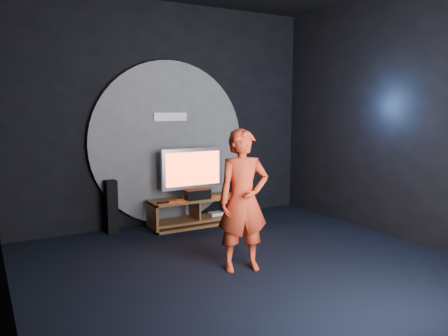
{
  "coord_description": "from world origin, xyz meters",
  "views": [
    {
      "loc": [
        -2.68,
        -4.07,
        1.87
      ],
      "look_at": [
        0.22,
        1.05,
        1.05
      ],
      "focal_mm": 35.0,
      "sensor_mm": 36.0,
      "label": 1
    }
  ],
  "objects_px": {
    "tower_speaker_right": "(250,198)",
    "subwoofer": "(249,213)",
    "tower_speaker_left": "(111,207)",
    "media_console": "(195,213)",
    "player": "(243,200)",
    "tv": "(193,171)"
  },
  "relations": [
    {
      "from": "tv",
      "to": "subwoofer",
      "type": "bearing_deg",
      "value": -22.51
    },
    {
      "from": "tower_speaker_right",
      "to": "player",
      "type": "distance_m",
      "value": 2.18
    },
    {
      "from": "media_console",
      "to": "tower_speaker_left",
      "type": "bearing_deg",
      "value": 169.3
    },
    {
      "from": "tv",
      "to": "subwoofer",
      "type": "height_order",
      "value": "tv"
    },
    {
      "from": "subwoofer",
      "to": "player",
      "type": "distance_m",
      "value": 2.17
    },
    {
      "from": "media_console",
      "to": "tv",
      "type": "bearing_deg",
      "value": 95.8
    },
    {
      "from": "tower_speaker_left",
      "to": "tower_speaker_right",
      "type": "xyz_separation_m",
      "value": [
        2.15,
        -0.46,
        0.0
      ]
    },
    {
      "from": "subwoofer",
      "to": "media_console",
      "type": "bearing_deg",
      "value": 161.33
    },
    {
      "from": "tower_speaker_right",
      "to": "media_console",
      "type": "bearing_deg",
      "value": 165.65
    },
    {
      "from": "tower_speaker_left",
      "to": "subwoofer",
      "type": "relative_size",
      "value": 2.56
    },
    {
      "from": "tv",
      "to": "tower_speaker_left",
      "type": "distance_m",
      "value": 1.36
    },
    {
      "from": "tower_speaker_left",
      "to": "tower_speaker_right",
      "type": "bearing_deg",
      "value": -12.22
    },
    {
      "from": "tv",
      "to": "tower_speaker_right",
      "type": "xyz_separation_m",
      "value": [
        0.89,
        -0.29,
        -0.48
      ]
    },
    {
      "from": "player",
      "to": "tower_speaker_right",
      "type": "bearing_deg",
      "value": 69.3
    },
    {
      "from": "media_console",
      "to": "tower_speaker_right",
      "type": "bearing_deg",
      "value": -14.35
    },
    {
      "from": "tv",
      "to": "tower_speaker_left",
      "type": "xyz_separation_m",
      "value": [
        -1.26,
        0.17,
        -0.48
      ]
    },
    {
      "from": "tower_speaker_left",
      "to": "subwoofer",
      "type": "xyz_separation_m",
      "value": [
        2.11,
        -0.52,
        -0.24
      ]
    },
    {
      "from": "media_console",
      "to": "tower_speaker_right",
      "type": "distance_m",
      "value": 0.93
    },
    {
      "from": "player",
      "to": "subwoofer",
      "type": "bearing_deg",
      "value": 69.25
    },
    {
      "from": "tower_speaker_right",
      "to": "subwoofer",
      "type": "distance_m",
      "value": 0.25
    },
    {
      "from": "tower_speaker_left",
      "to": "player",
      "type": "distance_m",
      "value": 2.44
    },
    {
      "from": "tower_speaker_left",
      "to": "tower_speaker_right",
      "type": "height_order",
      "value": "same"
    }
  ]
}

